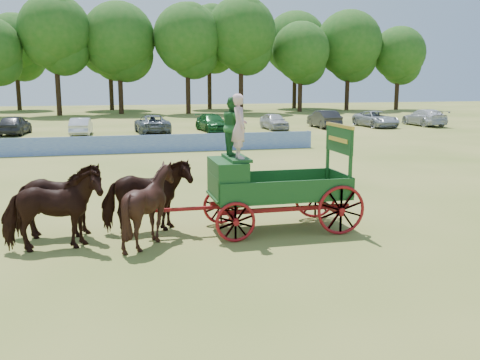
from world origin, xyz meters
name	(u,v)px	position (x,y,z in m)	size (l,w,h in m)	color
ground	(129,244)	(0.00, 0.00, 0.00)	(160.00, 160.00, 0.00)	#A7954B
horse_lead_left	(53,211)	(-1.84, -0.08, 1.04)	(1.12, 2.46, 2.07)	black
horse_lead_right	(57,201)	(-1.84, 1.02, 1.04)	(1.12, 2.46, 2.07)	black
horse_wheel_left	(150,205)	(0.56, -0.08, 1.04)	(1.68, 1.89, 2.08)	black
horse_wheel_right	(147,196)	(0.56, 1.02, 1.04)	(1.12, 2.46, 2.07)	black
farm_dray	(253,171)	(3.49, 0.50, 1.72)	(6.00, 2.00, 3.88)	maroon
sponsor_banner	(99,145)	(-1.00, 18.00, 0.53)	(26.00, 0.08, 1.05)	#2149B7
parked_cars	(130,124)	(1.20, 30.26, 0.75)	(56.47, 7.41, 1.62)	silver
treeline	(77,39)	(-3.97, 59.34, 9.31)	(91.61, 23.60, 14.75)	#382314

